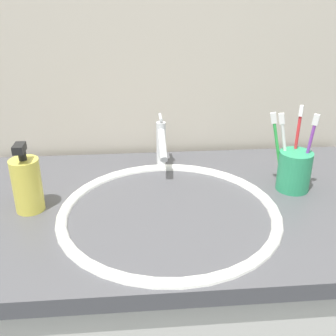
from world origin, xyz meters
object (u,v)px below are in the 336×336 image
object	(u,v)px
faucet	(161,143)
toothbrush_cup	(294,171)
toothbrush_white	(284,146)
soap_dispenser	(27,184)
toothbrush_purple	(309,147)
toothbrush_red	(297,141)
toothbrush_green	(277,145)

from	to	relation	value
faucet	toothbrush_cup	xyz separation A→B (m)	(0.29, -0.14, -0.02)
toothbrush_cup	toothbrush_white	size ratio (longest dim) A/B	0.53
toothbrush_cup	soap_dispenser	distance (m)	0.59
toothbrush_purple	soap_dispenser	world-z (taller)	toothbrush_purple
toothbrush_red	toothbrush_green	size ratio (longest dim) A/B	1.07
toothbrush_red	toothbrush_white	size ratio (longest dim) A/B	1.07
toothbrush_green	toothbrush_purple	world-z (taller)	toothbrush_purple
toothbrush_red	toothbrush_purple	world-z (taller)	toothbrush_red
toothbrush_green	toothbrush_purple	xyz separation A→B (m)	(0.06, -0.03, 0.00)
toothbrush_cup	toothbrush_red	xyz separation A→B (m)	(0.01, 0.02, 0.06)
toothbrush_cup	toothbrush_red	bearing A→B (deg)	75.59
toothbrush_white	faucet	bearing A→B (deg)	154.77
faucet	toothbrush_red	size ratio (longest dim) A/B	0.77
toothbrush_red	toothbrush_white	world-z (taller)	toothbrush_red
toothbrush_white	toothbrush_purple	bearing A→B (deg)	-21.45
faucet	toothbrush_white	bearing A→B (deg)	-25.23
toothbrush_red	toothbrush_purple	size ratio (longest dim) A/B	1.05
toothbrush_white	toothbrush_purple	world-z (taller)	toothbrush_purple
faucet	toothbrush_white	size ratio (longest dim) A/B	0.82
soap_dispenser	toothbrush_white	bearing A→B (deg)	5.89
faucet	soap_dispenser	distance (m)	0.34
toothbrush_green	soap_dispenser	bearing A→B (deg)	-173.25
toothbrush_white	toothbrush_purple	distance (m)	0.05
toothbrush_cup	toothbrush_green	bearing A→B (deg)	153.08
soap_dispenser	toothbrush_red	bearing A→B (deg)	6.64
toothbrush_red	toothbrush_purple	xyz separation A→B (m)	(0.02, -0.03, -0.00)
toothbrush_cup	soap_dispenser	xyz separation A→B (m)	(-0.58, -0.04, 0.01)
toothbrush_cup	toothbrush_purple	world-z (taller)	toothbrush_purple
toothbrush_red	faucet	bearing A→B (deg)	158.98
toothbrush_cup	toothbrush_red	world-z (taller)	toothbrush_red
faucet	toothbrush_purple	distance (m)	0.35
toothbrush_white	toothbrush_green	size ratio (longest dim) A/B	1.00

